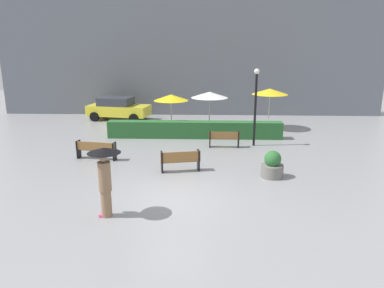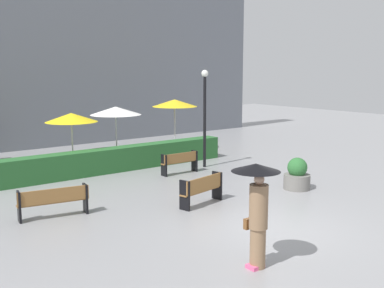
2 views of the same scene
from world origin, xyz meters
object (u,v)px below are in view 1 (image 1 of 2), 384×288
at_px(bench_back_row, 224,138).
at_px(bench_mid_center, 180,160).
at_px(patio_umbrella_yellow_far, 270,92).
at_px(bench_far_left, 96,149).
at_px(lamp_post, 256,99).
at_px(planter_pot, 272,166).
at_px(pedestrian_with_umbrella, 105,172).
at_px(patio_umbrella_white, 210,95).
at_px(patio_umbrella_yellow, 171,98).
at_px(parked_car, 118,108).

relative_size(bench_back_row, bench_mid_center, 0.94).
bearing_deg(patio_umbrella_yellow_far, bench_far_left, -143.29).
xyz_separation_m(bench_back_row, lamp_post, (1.56, 0.42, 1.92)).
distance_m(planter_pot, patio_umbrella_yellow_far, 8.96).
relative_size(pedestrian_with_umbrella, patio_umbrella_white, 0.90).
distance_m(lamp_post, patio_umbrella_yellow, 5.27).
bearing_deg(patio_umbrella_yellow_far, pedestrian_with_umbrella, -119.34).
xyz_separation_m(bench_back_row, bench_mid_center, (-1.98, -3.77, 0.01)).
height_order(planter_pot, parked_car, parked_car).
bearing_deg(planter_pot, lamp_post, 91.48).
distance_m(patio_umbrella_yellow, parked_car, 5.73).
relative_size(bench_far_left, planter_pot, 1.78).
bearing_deg(bench_far_left, bench_back_row, 20.67).
distance_m(bench_back_row, patio_umbrella_yellow, 4.58).
bearing_deg(patio_umbrella_yellow_far, bench_mid_center, -121.15).
bearing_deg(bench_far_left, lamp_post, 19.52).
bearing_deg(patio_umbrella_white, bench_back_row, -78.57).
bearing_deg(pedestrian_with_umbrella, bench_mid_center, 64.43).
relative_size(bench_far_left, pedestrian_with_umbrella, 0.89).
xyz_separation_m(pedestrian_with_umbrella, patio_umbrella_yellow_far, (6.91, 12.29, 0.92)).
distance_m(lamp_post, patio_umbrella_white, 3.93).
xyz_separation_m(bench_far_left, patio_umbrella_yellow, (2.97, 5.34, 1.61)).
bearing_deg(lamp_post, pedestrian_with_umbrella, -123.54).
bearing_deg(lamp_post, patio_umbrella_white, 125.70).
bearing_deg(pedestrian_with_umbrella, bench_far_left, 109.27).
relative_size(bench_mid_center, parked_car, 0.37).
bearing_deg(patio_umbrella_yellow_far, lamp_post, -109.32).
bearing_deg(pedestrian_with_umbrella, parked_car, 101.69).
bearing_deg(lamp_post, bench_mid_center, -130.19).
relative_size(bench_mid_center, patio_umbrella_yellow, 0.73).
distance_m(planter_pot, lamp_post, 5.10).
bearing_deg(bench_mid_center, bench_back_row, 62.29).
xyz_separation_m(patio_umbrella_yellow, patio_umbrella_white, (2.24, 0.50, 0.11)).
relative_size(bench_far_left, lamp_post, 0.49).
distance_m(bench_far_left, pedestrian_with_umbrella, 6.07).
height_order(bench_back_row, patio_umbrella_yellow_far, patio_umbrella_yellow_far).
bearing_deg(patio_umbrella_yellow_far, planter_pot, -98.32).
distance_m(pedestrian_with_umbrella, patio_umbrella_yellow_far, 14.13).
height_order(bench_back_row, parked_car, parked_car).
height_order(bench_back_row, planter_pot, planter_pot).
bearing_deg(patio_umbrella_yellow, parked_car, 136.68).
relative_size(bench_far_left, bench_back_row, 1.22).
bearing_deg(planter_pot, parked_car, 127.81).
xyz_separation_m(pedestrian_with_umbrella, patio_umbrella_yellow, (0.99, 11.01, 0.70)).
bearing_deg(patio_umbrella_white, lamp_post, -54.30).
relative_size(bench_back_row, patio_umbrella_yellow, 0.69).
relative_size(bench_far_left, patio_umbrella_white, 0.80).
height_order(bench_far_left, patio_umbrella_yellow_far, patio_umbrella_yellow_far).
bearing_deg(bench_back_row, bench_mid_center, -117.71).
relative_size(planter_pot, patio_umbrella_yellow_far, 0.43).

